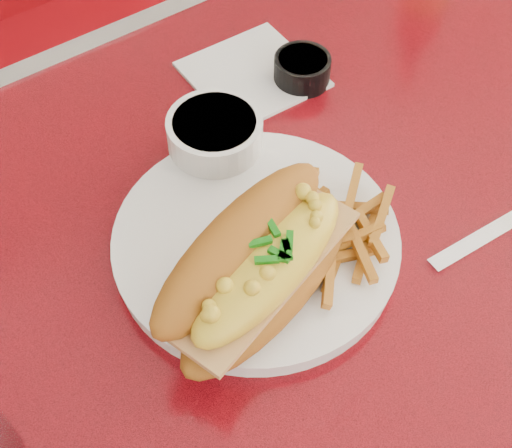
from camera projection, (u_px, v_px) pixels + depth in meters
diner_table at (350, 294)px, 0.85m from camera, size 1.23×0.83×0.77m
booth_bench_far at (85, 108)px, 1.50m from camera, size 1.20×0.51×0.90m
dinner_plate at (256, 242)px, 0.68m from camera, size 0.28×0.28×0.02m
mac_hoagie at (258, 265)px, 0.61m from camera, size 0.24×0.17×0.10m
fries_pile at (328, 226)px, 0.66m from camera, size 0.14×0.14×0.03m
fork at (309, 231)px, 0.68m from camera, size 0.09×0.16×0.00m
gravy_ramekin at (215, 139)px, 0.74m from camera, size 0.12×0.12×0.06m
sauce_cup_right at (302, 68)px, 0.82m from camera, size 0.09×0.09×0.03m
paper_napkin at (252, 74)px, 0.84m from camera, size 0.14×0.14×0.00m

